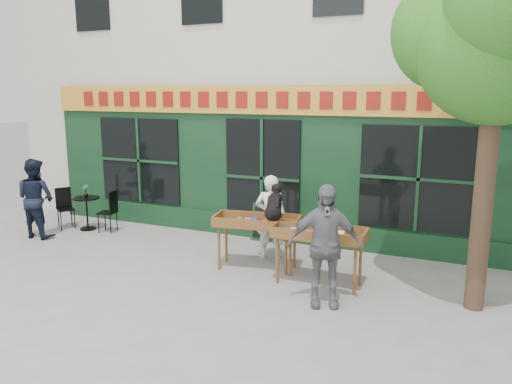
# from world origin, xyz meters

# --- Properties ---
(ground) EXTENTS (80.00, 80.00, 0.00)m
(ground) POSITION_xyz_m (0.00, 0.00, 0.00)
(ground) COLOR slate
(ground) RESTS_ON ground
(building) EXTENTS (14.00, 7.26, 10.00)m
(building) POSITION_xyz_m (0.00, 5.97, 4.97)
(building) COLOR beige
(building) RESTS_ON ground
(street_tree) EXTENTS (3.05, 2.90, 5.60)m
(street_tree) POSITION_xyz_m (4.34, 0.36, 4.11)
(street_tree) COLOR #382619
(street_tree) RESTS_ON ground
(book_cart_center) EXTENTS (1.59, 0.87, 0.99)m
(book_cart_center) POSITION_xyz_m (0.66, 0.54, 0.82)
(book_cart_center) COLOR brown
(book_cart_center) RESTS_ON ground
(dog) EXTENTS (0.44, 0.65, 0.60)m
(dog) POSITION_xyz_m (1.01, 0.49, 1.29)
(dog) COLOR black
(dog) RESTS_ON book_cart_center
(woman) EXTENTS (0.65, 0.49, 1.63)m
(woman) POSITION_xyz_m (0.66, 1.19, 0.82)
(woman) COLOR white
(woman) RESTS_ON ground
(book_cart_right) EXTENTS (1.51, 0.65, 0.99)m
(book_cart_right) POSITION_xyz_m (1.90, 0.25, 0.82)
(book_cart_right) COLOR brown
(book_cart_right) RESTS_ON ground
(man_right) EXTENTS (1.18, 0.82, 1.86)m
(man_right) POSITION_xyz_m (2.20, -0.50, 0.93)
(man_right) COLOR #5D5D62
(man_right) RESTS_ON ground
(bistro_table) EXTENTS (0.60, 0.60, 0.76)m
(bistro_table) POSITION_xyz_m (-4.01, 1.32, 0.54)
(bistro_table) COLOR black
(bistro_table) RESTS_ON ground
(bistro_chair_left) EXTENTS (0.50, 0.50, 0.95)m
(bistro_chair_left) POSITION_xyz_m (-4.63, 1.27, 0.56)
(bistro_chair_left) COLOR black
(bistro_chair_left) RESTS_ON ground
(bistro_chair_right) EXTENTS (0.43, 0.43, 0.95)m
(bistro_chair_right) POSITION_xyz_m (-3.37, 1.39, 0.56)
(bistro_chair_right) COLOR black
(bistro_chair_right) RESTS_ON ground
(potted_plant) EXTENTS (0.19, 0.16, 0.32)m
(potted_plant) POSITION_xyz_m (-4.01, 1.32, 0.92)
(potted_plant) COLOR gray
(potted_plant) RESTS_ON bistro_table
(man_left) EXTENTS (0.87, 0.69, 1.75)m
(man_left) POSITION_xyz_m (-4.60, 0.42, 0.88)
(man_left) COLOR black
(man_left) RESTS_ON ground
(chalkboard) EXTENTS (0.56, 0.20, 0.79)m
(chalkboard) POSITION_xyz_m (0.09, 2.19, 0.40)
(chalkboard) COLOR black
(chalkboard) RESTS_ON ground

